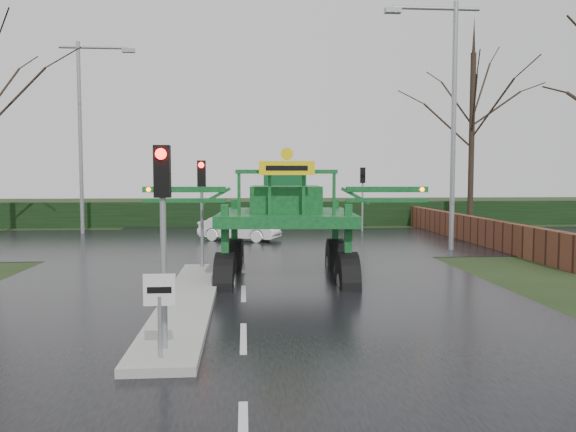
{
  "coord_description": "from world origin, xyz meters",
  "views": [
    {
      "loc": [
        0.03,
        -10.28,
        3.01
      ],
      "look_at": [
        1.16,
        4.16,
        2.0
      ],
      "focal_mm": 35.0,
      "sensor_mm": 36.0,
      "label": 1
    }
  ],
  "objects": [
    {
      "name": "traffic_signal_mid",
      "position": [
        -1.3,
        7.49,
        2.59
      ],
      "size": [
        0.26,
        0.33,
        3.52
      ],
      "color": "gray",
      "rests_on": "ground"
    },
    {
      "name": "street_light_right",
      "position": [
        8.19,
        12.0,
        5.99
      ],
      "size": [
        3.85,
        0.3,
        10.0
      ],
      "color": "gray",
      "rests_on": "ground"
    },
    {
      "name": "hedge_row",
      "position": [
        0.0,
        24.0,
        0.75
      ],
      "size": [
        44.0,
        0.9,
        1.5
      ],
      "primitive_type": "cube",
      "color": "black",
      "rests_on": "ground"
    },
    {
      "name": "crop_sprayer",
      "position": [
        -0.49,
        5.36,
        2.24
      ],
      "size": [
        8.47,
        5.49,
        4.74
      ],
      "rotation": [
        0.0,
        0.0,
        -0.06
      ],
      "color": "black",
      "rests_on": "ground"
    },
    {
      "name": "road_cross",
      "position": [
        0.0,
        16.0,
        0.01
      ],
      "size": [
        80.0,
        12.0,
        0.02
      ],
      "primitive_type": "cube",
      "color": "black",
      "rests_on": "ground"
    },
    {
      "name": "brick_wall",
      "position": [
        10.5,
        16.0,
        0.6
      ],
      "size": [
        0.4,
        20.0,
        1.2
      ],
      "primitive_type": "cube",
      "color": "#592D1E",
      "rests_on": "ground"
    },
    {
      "name": "tree_right_far",
      "position": [
        13.0,
        21.0,
        6.5
      ],
      "size": [
        7.0,
        7.0,
        12.05
      ],
      "color": "black",
      "rests_on": "ground"
    },
    {
      "name": "white_sedan",
      "position": [
        -0.19,
        16.05,
        0.0
      ],
      "size": [
        3.99,
        2.64,
        1.24
      ],
      "primitive_type": "imported",
      "rotation": [
        0.0,
        0.0,
        1.19
      ],
      "color": "white",
      "rests_on": "ground"
    },
    {
      "name": "keep_left_sign",
      "position": [
        -1.3,
        -1.5,
        1.06
      ],
      "size": [
        0.5,
        0.07,
        1.35
      ],
      "color": "gray",
      "rests_on": "ground"
    },
    {
      "name": "road_main",
      "position": [
        0.0,
        10.0,
        0.0
      ],
      "size": [
        14.0,
        80.0,
        0.02
      ],
      "primitive_type": "cube",
      "color": "black",
      "rests_on": "ground"
    },
    {
      "name": "street_light_left_far",
      "position": [
        -8.19,
        20.0,
        5.99
      ],
      "size": [
        3.85,
        0.3,
        10.0
      ],
      "color": "gray",
      "rests_on": "ground"
    },
    {
      "name": "traffic_signal_far",
      "position": [
        6.5,
        20.01,
        2.59
      ],
      "size": [
        0.26,
        0.33,
        3.52
      ],
      "rotation": [
        0.0,
        0.0,
        3.14
      ],
      "color": "gray",
      "rests_on": "ground"
    },
    {
      "name": "ground",
      "position": [
        0.0,
        0.0,
        0.0
      ],
      "size": [
        140.0,
        140.0,
        0.0
      ],
      "primitive_type": "plane",
      "color": "black",
      "rests_on": "ground"
    },
    {
      "name": "traffic_signal_near",
      "position": [
        -1.3,
        -1.01,
        2.59
      ],
      "size": [
        0.26,
        0.33,
        3.52
      ],
      "color": "gray",
      "rests_on": "ground"
    },
    {
      "name": "median_island",
      "position": [
        -1.3,
        3.0,
        0.09
      ],
      "size": [
        1.2,
        10.0,
        0.16
      ],
      "primitive_type": "cube",
      "color": "gray",
      "rests_on": "ground"
    }
  ]
}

